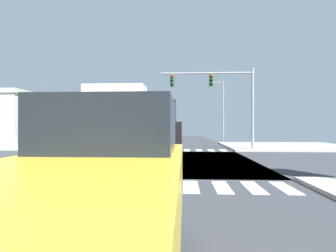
{
  "coord_description": "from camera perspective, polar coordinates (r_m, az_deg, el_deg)",
  "views": [
    {
      "loc": [
        3.03,
        -16.69,
        1.95
      ],
      "look_at": [
        1.7,
        7.06,
        2.01
      ],
      "focal_mm": 30.89,
      "sensor_mm": 36.0,
      "label": 1
    }
  ],
  "objects": [
    {
      "name": "pickup_crossing_1",
      "position": [
        3.62,
        -13.7,
        -10.56
      ],
      "size": [
        2.0,
        5.1,
        2.35
      ],
      "color": "black",
      "rests_on": "ground"
    },
    {
      "name": "suv_middle_1",
      "position": [
        32.01,
        -5.84,
        -1.14
      ],
      "size": [
        1.96,
        4.6,
        2.34
      ],
      "rotation": [
        0.0,
        0.0,
        3.14
      ],
      "color": "black",
      "rests_on": "ground"
    },
    {
      "name": "ground",
      "position": [
        17.08,
        -7.09,
        -6.78
      ],
      "size": [
        90.0,
        90.0,
        0.05
      ],
      "color": "#35373D"
    },
    {
      "name": "crosswalk_near",
      "position": [
        10.14,
        -16.07,
        -11.19
      ],
      "size": [
        13.5,
        2.0,
        0.01
      ],
      "color": "silver",
      "rests_on": "ground"
    },
    {
      "name": "sidewalk_corner_ne",
      "position": [
        30.43,
        22.37,
        -3.68
      ],
      "size": [
        12.0,
        12.0,
        0.14
      ],
      "color": "#A09B91",
      "rests_on": "ground"
    },
    {
      "name": "traffic_signal_mast",
      "position": [
        23.82,
        9.61,
        7.16
      ],
      "size": [
        7.45,
        0.55,
        6.7
      ],
      "color": "gray",
      "rests_on": "ground"
    },
    {
      "name": "pickup_queued_2",
      "position": [
        42.07,
        -3.66,
        -1.05
      ],
      "size": [
        2.0,
        5.1,
        2.35
      ],
      "rotation": [
        0.0,
        0.0,
        3.14
      ],
      "color": "black",
      "rests_on": "ground"
    },
    {
      "name": "street_lamp",
      "position": [
        36.18,
        10.45,
        3.95
      ],
      "size": [
        1.78,
        0.32,
        7.52
      ],
      "color": "gray",
      "rests_on": "ground"
    },
    {
      "name": "crosswalk_far",
      "position": [
        24.29,
        -4.58,
        -4.74
      ],
      "size": [
        13.5,
        2.0,
        0.01
      ],
      "color": "silver",
      "rests_on": "ground"
    },
    {
      "name": "box_truck_trailing_1",
      "position": [
        20.59,
        -7.97,
        1.57
      ],
      "size": [
        7.2,
        2.4,
        4.85
      ],
      "rotation": [
        0.0,
        0.0,
        4.71
      ],
      "color": "black",
      "rests_on": "ground"
    },
    {
      "name": "sidewalk_corner_nw",
      "position": [
        32.92,
        -25.99,
        -3.41
      ],
      "size": [
        12.0,
        12.0,
        0.14
      ],
      "color": "#999E8A",
      "rests_on": "ground"
    }
  ]
}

